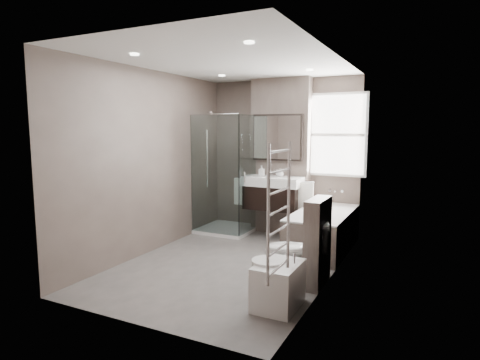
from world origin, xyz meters
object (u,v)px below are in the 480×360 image
Objects in this scene: vanity at (273,193)px; bidet at (278,284)px; bathtub at (323,229)px; toilet at (296,252)px.

bidet is at bearing -67.15° from vanity.
vanity is at bearing 160.63° from bathtub.
bathtub is 2.78× the size of bidet.
vanity is 1.29× the size of toilet.
toilet is at bearing 93.63° from bidet.
vanity is at bearing 112.85° from bidet.
bathtub is 2.08m from bidet.
vanity reaches higher than toilet.
bidet is at bearing -87.56° from bathtub.
bathtub is 2.18× the size of toilet.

